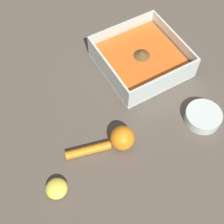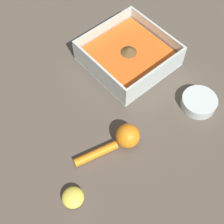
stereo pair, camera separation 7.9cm
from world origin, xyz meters
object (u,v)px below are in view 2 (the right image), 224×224
square_dish (128,56)px  spice_bowl (199,102)px  lemon_squeezer (122,139)px  lemon_half (73,197)px

square_dish → spice_bowl: (0.04, -0.24, -0.01)m
spice_bowl → lemon_squeezer: (-0.23, 0.05, 0.01)m
square_dish → lemon_half: square_dish is taller
spice_bowl → lemon_squeezer: lemon_squeezer is taller
lemon_squeezer → lemon_half: lemon_squeezer is taller
square_dish → lemon_squeezer: bearing=-135.7°
spice_bowl → lemon_half: 0.41m
square_dish → lemon_half: bearing=-149.1°
square_dish → lemon_half: size_ratio=4.47×
spice_bowl → lemon_half: bearing=177.8°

